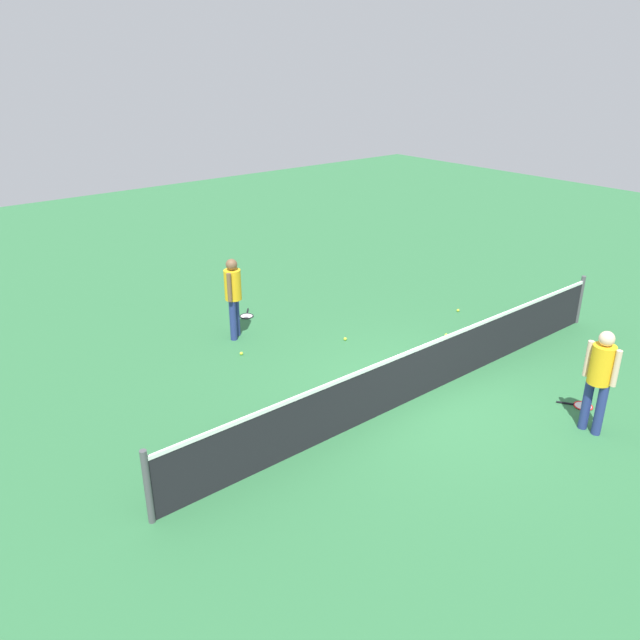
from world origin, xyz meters
TOP-DOWN VIEW (x-y plane):
  - ground_plane at (0.00, 0.00)m, footprint 40.00×40.00m
  - court_net at (0.00, 0.00)m, footprint 10.09×0.09m
  - player_near_side at (1.21, -4.07)m, footprint 0.48×0.48m
  - player_far_side at (-1.20, 2.41)m, footprint 0.35×0.52m
  - tennis_racket_near_player at (0.41, -4.88)m, footprint 0.49×0.57m
  - tennis_racket_far_player at (-1.79, 1.95)m, footprint 0.46×0.58m
  - tennis_ball_near_player at (-3.48, -2.04)m, footprint 0.07×0.07m
  - tennis_ball_by_net at (1.57, -3.29)m, footprint 0.07×0.07m
  - tennis_ball_midcourt at (-0.45, -2.51)m, footprint 0.07×0.07m
  - tennis_ball_baseline at (-2.21, -1.32)m, footprint 0.07×0.07m

SIDE VIEW (x-z plane):
  - ground_plane at x=0.00m, z-range 0.00..0.00m
  - tennis_racket_near_player at x=0.41m, z-range 0.00..0.03m
  - tennis_racket_far_player at x=-1.79m, z-range 0.00..0.03m
  - tennis_ball_near_player at x=-3.48m, z-range 0.00..0.07m
  - tennis_ball_by_net at x=1.57m, z-range 0.00..0.07m
  - tennis_ball_midcourt at x=-0.45m, z-range 0.00..0.07m
  - tennis_ball_baseline at x=-2.21m, z-range 0.00..0.07m
  - court_net at x=0.00m, z-range -0.03..1.04m
  - player_near_side at x=1.21m, z-range 0.16..1.86m
  - player_far_side at x=-1.20m, z-range 0.16..1.86m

